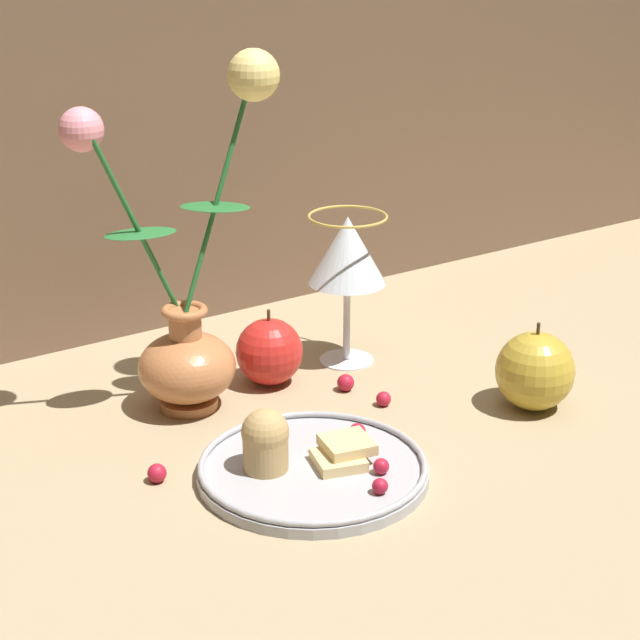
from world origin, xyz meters
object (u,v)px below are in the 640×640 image
(apple_near_glass, at_px, (535,371))
(plate_with_pastries, at_px, (308,463))
(wine_glass, at_px, (347,255))
(apple_beside_vase, at_px, (269,352))
(vase, at_px, (189,311))

(apple_near_glass, bearing_deg, plate_with_pastries, 177.91)
(wine_glass, bearing_deg, apple_beside_vase, -178.68)
(plate_with_pastries, relative_size, wine_glass, 1.23)
(plate_with_pastries, relative_size, apple_beside_vase, 2.49)
(wine_glass, xyz_separation_m, apple_near_glass, (0.09, -0.21, -0.09))
(vase, xyz_separation_m, wine_glass, (0.20, 0.01, 0.02))
(wine_glass, distance_m, apple_beside_vase, 0.14)
(apple_beside_vase, distance_m, apple_near_glass, 0.28)
(plate_with_pastries, distance_m, wine_glass, 0.29)
(plate_with_pastries, bearing_deg, apple_near_glass, -2.09)
(wine_glass, bearing_deg, vase, -178.07)
(apple_beside_vase, height_order, apple_near_glass, apple_near_glass)
(vase, height_order, wine_glass, vase)
(plate_with_pastries, xyz_separation_m, apple_beside_vase, (0.08, 0.19, 0.02))
(plate_with_pastries, height_order, apple_beside_vase, apple_beside_vase)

